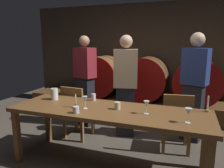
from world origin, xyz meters
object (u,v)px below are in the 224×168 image
at_px(dining_table, 108,115).
at_px(wine_glass_right, 188,112).
at_px(wine_barrel_center, 147,78).
at_px(chair_right, 177,120).
at_px(guest_center, 126,86).
at_px(candle_left, 76,103).
at_px(pitcher, 54,94).
at_px(cup_right, 117,106).
at_px(wine_barrel_left, 103,75).
at_px(candle_right, 208,107).
at_px(cup_center, 76,110).
at_px(wine_barrel_right, 197,81).
at_px(cup_left, 94,97).
at_px(wine_glass_left, 85,99).
at_px(guest_left, 85,80).
at_px(guest_right, 194,87).
at_px(chair_left, 76,110).
at_px(wine_glass_center, 146,104).

bearing_deg(dining_table, wine_glass_right, -9.11).
xyz_separation_m(wine_barrel_center, chair_right, (0.73, -1.56, -0.32)).
distance_m(guest_center, candle_left, 1.10).
xyz_separation_m(guest_center, candle_left, (-0.36, -1.04, -0.06)).
bearing_deg(pitcher, cup_right, -7.19).
distance_m(chair_right, wine_glass_right, 0.90).
height_order(wine_barrel_left, candle_right, wine_barrel_left).
xyz_separation_m(candle_left, cup_center, (0.11, -0.20, -0.01)).
xyz_separation_m(wine_barrel_center, cup_center, (-0.36, -2.48, -0.01)).
height_order(wine_barrel_left, cup_right, wine_barrel_left).
bearing_deg(wine_barrel_right, candle_left, -123.22).
xyz_separation_m(cup_left, cup_center, (0.04, -0.57, -0.01)).
height_order(dining_table, candle_left, candle_left).
distance_m(wine_barrel_left, cup_left, 2.01).
bearing_deg(wine_glass_left, pitcher, 158.87).
bearing_deg(candle_left, cup_center, -59.93).
distance_m(guest_center, cup_center, 1.26).
bearing_deg(chair_right, guest_left, -24.88).
bearing_deg(pitcher, guest_right, 27.95).
xyz_separation_m(guest_center, wine_glass_right, (0.99, -1.12, 0.01)).
distance_m(candle_right, cup_center, 1.55).
height_order(wine_barrel_left, guest_center, guest_center).
height_order(guest_left, candle_left, guest_left).
bearing_deg(dining_table, wine_barrel_center, 88.42).
bearing_deg(candle_right, guest_center, 150.93).
relative_size(wine_barrel_right, cup_right, 10.07).
bearing_deg(candle_right, dining_table, -165.22).
height_order(cup_left, cup_right, cup_left).
relative_size(dining_table, guest_center, 1.46).
height_order(guest_left, cup_center, guest_left).
bearing_deg(cup_center, wine_barrel_left, 105.24).
xyz_separation_m(chair_left, cup_center, (0.48, -0.84, 0.31)).
height_order(cup_center, cup_right, cup_right).
height_order(guest_left, candle_right, guest_left).
bearing_deg(guest_center, cup_left, 54.34).
bearing_deg(guest_right, wine_glass_left, 63.31).
bearing_deg(wine_glass_left, wine_barrel_left, 106.93).
bearing_deg(cup_center, candle_right, 21.48).
bearing_deg(wine_glass_right, guest_left, 144.15).
distance_m(chair_left, wine_glass_center, 1.44).
bearing_deg(guest_left, wine_barrel_left, -67.46).
bearing_deg(guest_right, pitcher, 47.28).
bearing_deg(wine_glass_right, wine_glass_left, 176.55).
bearing_deg(candle_left, wine_barrel_center, 78.26).
relative_size(chair_right, candle_left, 4.72).
bearing_deg(chair_right, wine_glass_left, 26.52).
height_order(wine_barrel_right, pitcher, wine_barrel_right).
relative_size(guest_right, candle_right, 8.18).
height_order(chair_right, candle_left, candle_left).
bearing_deg(dining_table, chair_left, 143.54).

